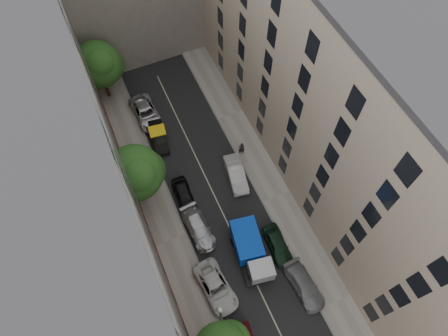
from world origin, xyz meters
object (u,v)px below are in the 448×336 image
tree_far (99,66)px  lamp_post (220,315)px  car_left_6 (146,113)px  car_right_1 (304,286)px  car_left_5 (159,137)px  pedestrian (241,148)px  car_left_2 (216,287)px  car_left_4 (184,195)px  car_right_2 (278,245)px  car_left_3 (198,228)px  car_right_3 (236,174)px  tree_mid (136,174)px  tarp_truck (251,250)px

tree_far → lamp_post: (1.71, -27.56, -1.13)m
car_left_6 → car_right_1: (6.62, -23.40, -0.05)m
car_left_5 → pedestrian: bearing=-27.2°
car_left_5 → car_right_1: bearing=-64.7°
car_left_2 → lamp_post: size_ratio=0.88×
car_left_4 → car_right_2: size_ratio=0.96×
car_left_5 → car_left_6: bearing=100.9°
car_left_6 → car_right_2: car_left_6 is taller
car_left_3 → tree_far: 19.91m
car_left_5 → car_left_4: bearing=-82.6°
car_left_3 → tree_far: size_ratio=0.65×
car_right_2 → car_right_3: car_right_3 is taller
car_left_5 → tree_mid: tree_mid is taller
car_left_3 → car_left_6: car_left_6 is taller
car_left_3 → car_right_3: bearing=30.3°
car_left_4 → lamp_post: size_ratio=0.69×
car_left_6 → car_right_3: bearing=-65.1°
car_left_5 → tree_far: tree_far is taller
tarp_truck → car_left_4: 8.53m
tarp_truck → tree_far: (-6.51, 23.23, 3.48)m
car_left_5 → car_right_2: car_right_2 is taller
car_left_4 → car_right_3: (5.60, 0.04, 0.06)m
tarp_truck → car_left_3: tarp_truck is taller
tarp_truck → car_left_2: tarp_truck is taller
car_right_1 → car_right_2: bearing=91.9°
car_left_3 → tree_mid: bearing=120.7°
car_left_2 → car_left_6: size_ratio=0.96×
car_right_2 → tree_mid: size_ratio=0.54×
car_left_4 → tree_far: tree_far is taller
tree_far → pedestrian: size_ratio=4.19×
tarp_truck → lamp_post: lamp_post is taller
car_left_3 → car_right_3: size_ratio=1.06×
tarp_truck → lamp_post: size_ratio=1.02×
car_right_1 → pedestrian: bearing=82.8°
tarp_truck → car_right_1: 5.52m
car_left_2 → car_left_5: bearing=81.8°
car_left_4 → car_right_2: 10.12m
tree_mid → car_left_4: bearing=-20.8°
tarp_truck → car_right_3: tarp_truck is taller
car_right_1 → car_right_3: size_ratio=1.04×
tarp_truck → car_left_4: tarp_truck is taller
car_left_2 → car_left_5: 16.81m
lamp_post → tree_mid: bearing=98.9°
tarp_truck → car_left_5: size_ratio=1.38×
car_right_2 → lamp_post: bearing=-148.3°
tree_mid → car_left_6: bearing=71.3°
car_left_4 → car_right_1: bearing=-60.0°
car_left_3 → car_right_2: 7.43m
car_right_1 → tree_far: tree_far is taller
car_left_2 → car_right_1: bearing=-29.0°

